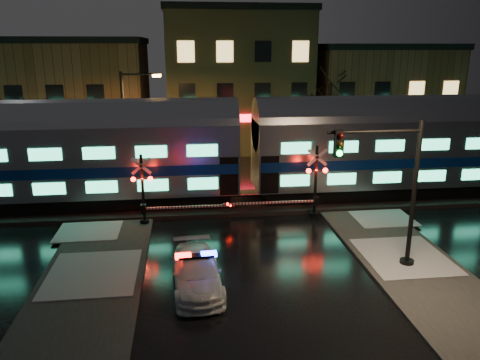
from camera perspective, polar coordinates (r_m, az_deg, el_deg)
name	(u,v)px	position (r m, az deg, el deg)	size (l,w,h in m)	color
ground	(245,239)	(22.41, 0.62, -7.19)	(120.00, 120.00, 0.00)	black
ballast	(234,203)	(27.00, -0.75, -2.79)	(90.00, 4.20, 0.24)	black
sidewalk_left	(77,317)	(17.31, -19.25, -15.45)	(4.00, 20.00, 0.12)	#2D2D2D
sidewalk_right	(441,293)	(19.22, 23.26, -12.57)	(4.00, 20.00, 0.12)	#2D2D2D
building_left	(64,98)	(43.86, -20.67, 9.37)	(14.00, 10.00, 9.00)	brown
building_mid	(235,81)	(43.28, -0.60, 11.97)	(12.00, 11.00, 11.50)	brown
building_right	(374,97)	(46.18, 15.98, 9.76)	(12.00, 10.00, 8.50)	brown
train	(246,147)	(26.21, 0.73, 4.04)	(51.00, 3.12, 5.92)	black
police_car	(197,272)	(17.98, -5.32, -11.15)	(2.05, 4.50, 1.43)	white
crossing_signal_right	(309,189)	(24.67, 8.41, -1.15)	(5.54, 0.64, 3.92)	black
crossing_signal_left	(150,197)	(23.93, -10.87, -2.06)	(5.22, 0.63, 3.70)	black
traffic_light	(392,193)	(19.35, 17.99, -1.52)	(3.97, 0.71, 6.13)	black
streetlight	(128,123)	(29.97, -13.44, 6.80)	(2.46, 0.26, 7.36)	black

